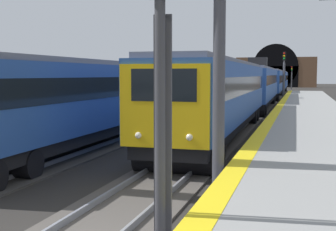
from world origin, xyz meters
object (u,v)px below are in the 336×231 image
at_px(railway_signal_far, 292,75).
at_px(train_adjacent_platform, 192,86).
at_px(train_main_approaching, 266,83).
at_px(railway_signal_mid, 284,72).
at_px(railway_signal_near, 160,71).

bearing_deg(railway_signal_far, train_adjacent_platform, -6.34).
bearing_deg(train_main_approaching, railway_signal_mid, 141.41).
height_order(train_main_approaching, railway_signal_near, railway_signal_near).
bearing_deg(railway_signal_mid, train_main_approaching, -37.99).
relative_size(train_adjacent_platform, railway_signal_mid, 9.87).
relative_size(train_adjacent_platform, railway_signal_far, 11.67).
xyz_separation_m(train_adjacent_platform, railway_signal_mid, (17.66, -6.94, 1.36)).
xyz_separation_m(railway_signal_mid, railway_signal_far, (44.85, 0.00, -0.50)).
distance_m(train_main_approaching, railway_signal_mid, 3.37).
height_order(railway_signal_near, railway_signal_mid, railway_signal_mid).
height_order(train_main_approaching, railway_signal_mid, railway_signal_mid).
relative_size(railway_signal_near, railway_signal_far, 1.07).
height_order(railway_signal_near, railway_signal_far, railway_signal_near).
height_order(train_main_approaching, railway_signal_far, railway_signal_far).
xyz_separation_m(train_adjacent_platform, railway_signal_near, (-31.37, -6.94, 1.05)).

